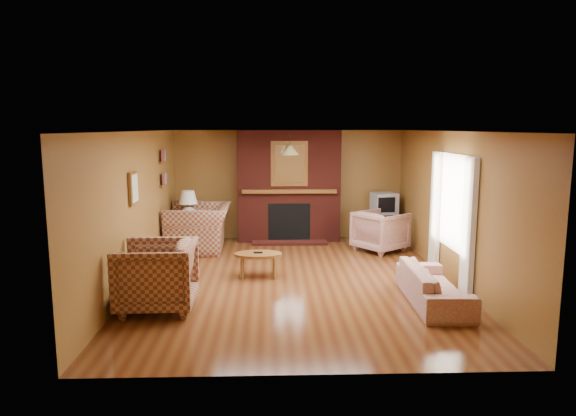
{
  "coord_description": "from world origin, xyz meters",
  "views": [
    {
      "loc": [
        -0.39,
        -8.07,
        2.46
      ],
      "look_at": [
        -0.1,
        0.6,
        1.09
      ],
      "focal_mm": 32.0,
      "sensor_mm": 36.0,
      "label": 1
    }
  ],
  "objects_px": {
    "tv_stand": "(383,227)",
    "table_lamp": "(188,204)",
    "plaid_loveseat": "(199,228)",
    "crt_tv": "(384,203)",
    "coffee_table": "(258,256)",
    "fireplace": "(289,187)",
    "floral_sofa": "(434,285)",
    "side_table": "(189,234)",
    "plaid_armchair": "(156,276)",
    "floral_armchair": "(381,231)"
  },
  "relations": [
    {
      "from": "plaid_loveseat",
      "to": "side_table",
      "type": "xyz_separation_m",
      "value": [
        -0.25,
        0.3,
        -0.19
      ]
    },
    {
      "from": "fireplace",
      "to": "plaid_armchair",
      "type": "relative_size",
      "value": 2.32
    },
    {
      "from": "fireplace",
      "to": "table_lamp",
      "type": "xyz_separation_m",
      "value": [
        -2.1,
        -0.53,
        -0.29
      ]
    },
    {
      "from": "plaid_loveseat",
      "to": "coffee_table",
      "type": "distance_m",
      "value": 2.32
    },
    {
      "from": "crt_tv",
      "to": "tv_stand",
      "type": "bearing_deg",
      "value": 90.0
    },
    {
      "from": "coffee_table",
      "to": "side_table",
      "type": "relative_size",
      "value": 1.46
    },
    {
      "from": "floral_sofa",
      "to": "floral_armchair",
      "type": "xyz_separation_m",
      "value": [
        -0.1,
        3.11,
        0.15
      ]
    },
    {
      "from": "plaid_armchair",
      "to": "table_lamp",
      "type": "xyz_separation_m",
      "value": [
        -0.15,
        3.74,
        0.42
      ]
    },
    {
      "from": "coffee_table",
      "to": "table_lamp",
      "type": "height_order",
      "value": "table_lamp"
    },
    {
      "from": "table_lamp",
      "to": "tv_stand",
      "type": "height_order",
      "value": "table_lamp"
    },
    {
      "from": "floral_armchair",
      "to": "tv_stand",
      "type": "bearing_deg",
      "value": -52.3
    },
    {
      "from": "coffee_table",
      "to": "plaid_armchair",
      "type": "bearing_deg",
      "value": -132.02
    },
    {
      "from": "fireplace",
      "to": "coffee_table",
      "type": "height_order",
      "value": "fireplace"
    },
    {
      "from": "floral_armchair",
      "to": "side_table",
      "type": "relative_size",
      "value": 1.65
    },
    {
      "from": "floral_sofa",
      "to": "plaid_loveseat",
      "type": "bearing_deg",
      "value": 50.02
    },
    {
      "from": "floral_sofa",
      "to": "tv_stand",
      "type": "xyz_separation_m",
      "value": [
        0.15,
        3.97,
        0.05
      ]
    },
    {
      "from": "fireplace",
      "to": "side_table",
      "type": "bearing_deg",
      "value": -165.71
    },
    {
      "from": "side_table",
      "to": "plaid_loveseat",
      "type": "bearing_deg",
      "value": -50.07
    },
    {
      "from": "floral_sofa",
      "to": "crt_tv",
      "type": "bearing_deg",
      "value": -0.6
    },
    {
      "from": "plaid_armchair",
      "to": "floral_sofa",
      "type": "height_order",
      "value": "plaid_armchair"
    },
    {
      "from": "table_lamp",
      "to": "floral_sofa",
      "type": "bearing_deg",
      "value": -42.16
    },
    {
      "from": "fireplace",
      "to": "floral_sofa",
      "type": "bearing_deg",
      "value": -65.43
    },
    {
      "from": "plaid_loveseat",
      "to": "coffee_table",
      "type": "height_order",
      "value": "plaid_loveseat"
    },
    {
      "from": "floral_sofa",
      "to": "crt_tv",
      "type": "height_order",
      "value": "crt_tv"
    },
    {
      "from": "floral_armchair",
      "to": "crt_tv",
      "type": "height_order",
      "value": "crt_tv"
    },
    {
      "from": "crt_tv",
      "to": "plaid_loveseat",
      "type": "bearing_deg",
      "value": -170.64
    },
    {
      "from": "plaid_loveseat",
      "to": "tv_stand",
      "type": "xyz_separation_m",
      "value": [
        3.9,
        0.65,
        -0.15
      ]
    },
    {
      "from": "tv_stand",
      "to": "floral_armchair",
      "type": "bearing_deg",
      "value": -111.41
    },
    {
      "from": "side_table",
      "to": "crt_tv",
      "type": "relative_size",
      "value": 0.96
    },
    {
      "from": "coffee_table",
      "to": "tv_stand",
      "type": "height_order",
      "value": "tv_stand"
    },
    {
      "from": "fireplace",
      "to": "plaid_loveseat",
      "type": "distance_m",
      "value": 2.15
    },
    {
      "from": "fireplace",
      "to": "coffee_table",
      "type": "bearing_deg",
      "value": -102.29
    },
    {
      "from": "floral_sofa",
      "to": "table_lamp",
      "type": "xyz_separation_m",
      "value": [
        -4.0,
        3.62,
        0.63
      ]
    },
    {
      "from": "floral_armchair",
      "to": "tv_stand",
      "type": "xyz_separation_m",
      "value": [
        0.25,
        0.86,
        -0.1
      ]
    },
    {
      "from": "floral_armchair",
      "to": "crt_tv",
      "type": "relative_size",
      "value": 1.59
    },
    {
      "from": "plaid_armchair",
      "to": "table_lamp",
      "type": "distance_m",
      "value": 3.77
    },
    {
      "from": "coffee_table",
      "to": "tv_stand",
      "type": "bearing_deg",
      "value": 44.4
    },
    {
      "from": "plaid_loveseat",
      "to": "crt_tv",
      "type": "height_order",
      "value": "crt_tv"
    },
    {
      "from": "side_table",
      "to": "table_lamp",
      "type": "height_order",
      "value": "table_lamp"
    },
    {
      "from": "fireplace",
      "to": "plaid_loveseat",
      "type": "relative_size",
      "value": 1.7
    },
    {
      "from": "plaid_loveseat",
      "to": "tv_stand",
      "type": "distance_m",
      "value": 3.96
    },
    {
      "from": "plaid_armchair",
      "to": "floral_sofa",
      "type": "bearing_deg",
      "value": 90.52
    },
    {
      "from": "floral_sofa",
      "to": "coffee_table",
      "type": "xyz_separation_m",
      "value": [
        -2.51,
        1.37,
        0.09
      ]
    },
    {
      "from": "table_lamp",
      "to": "fireplace",
      "type": "bearing_deg",
      "value": 14.29
    },
    {
      "from": "coffee_table",
      "to": "fireplace",
      "type": "bearing_deg",
      "value": 77.71
    },
    {
      "from": "side_table",
      "to": "crt_tv",
      "type": "distance_m",
      "value": 4.2
    },
    {
      "from": "tv_stand",
      "to": "table_lamp",
      "type": "bearing_deg",
      "value": 179.44
    },
    {
      "from": "plaid_armchair",
      "to": "crt_tv",
      "type": "height_order",
      "value": "crt_tv"
    },
    {
      "from": "fireplace",
      "to": "table_lamp",
      "type": "bearing_deg",
      "value": -165.71
    },
    {
      "from": "plaid_armchair",
      "to": "side_table",
      "type": "xyz_separation_m",
      "value": [
        -0.15,
        3.74,
        -0.2
      ]
    }
  ]
}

